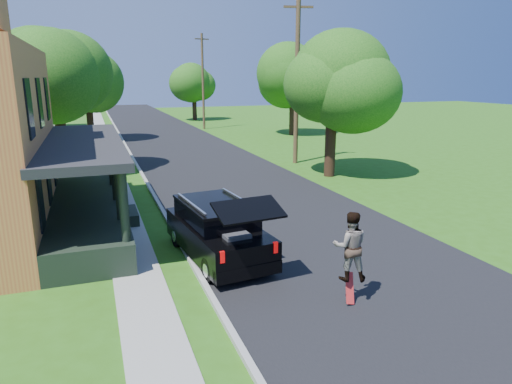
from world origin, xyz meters
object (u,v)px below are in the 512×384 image
object	(u,v)px
utility_pole_near	(297,80)
black_suv	(218,230)
skateboarder	(350,246)
tree_right_near	(332,79)

from	to	relation	value
utility_pole_near	black_suv	bearing A→B (deg)	-108.67
black_suv	utility_pole_near	bearing A→B (deg)	50.76
black_suv	utility_pole_near	distance (m)	16.34
skateboarder	tree_right_near	bearing A→B (deg)	-96.11
utility_pole_near	tree_right_near	bearing A→B (deg)	-74.79
black_suv	skateboarder	bearing A→B (deg)	-65.48
black_suv	tree_right_near	xyz separation A→B (m)	(8.65, 9.12, 4.24)
tree_right_near	utility_pole_near	world-z (taller)	utility_pole_near
utility_pole_near	skateboarder	bearing A→B (deg)	-96.39
black_suv	tree_right_near	size ratio (longest dim) A/B	0.64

